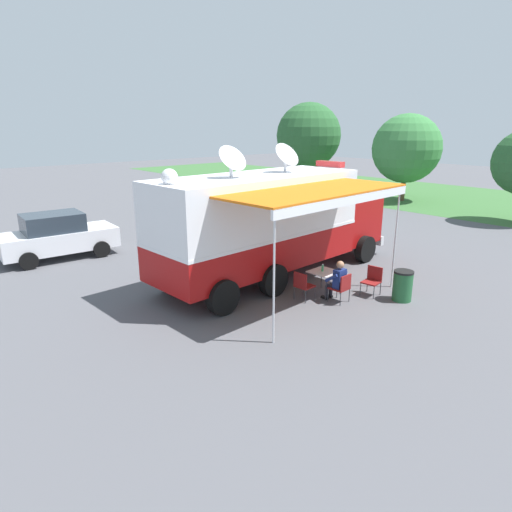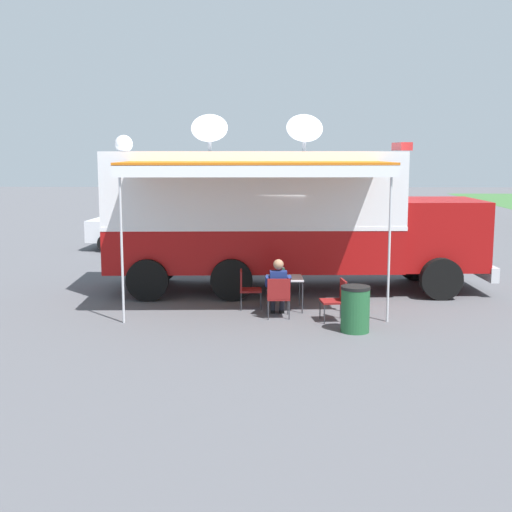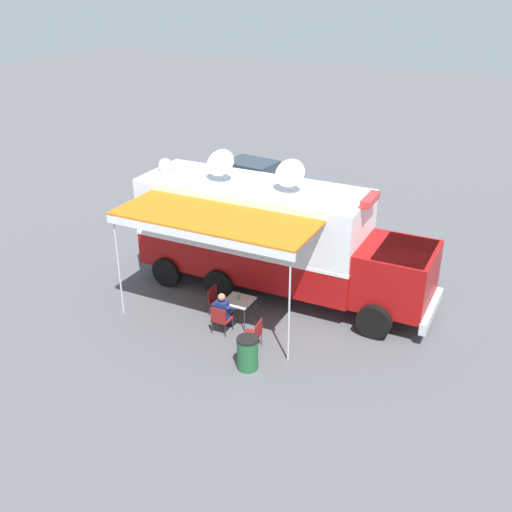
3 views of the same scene
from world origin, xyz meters
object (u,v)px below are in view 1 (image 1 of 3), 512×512
Objects in this scene: trash_bin at (403,286)px; command_truck at (274,221)px; folding_table at (324,273)px; folding_chair_at_table at (342,286)px; seated_responder at (337,280)px; folding_chair_beside_table at (303,284)px; car_behind_truck at (57,236)px; folding_chair_spare_by_truck at (373,279)px; water_bottle at (323,268)px.

command_truck is at bearing -161.50° from trash_bin.
trash_bin is at bearing 18.50° from command_truck.
folding_chair_at_table is (0.80, -0.14, -0.16)m from folding_table.
seated_responder is at bearing -177.46° from folding_chair_at_table.
car_behind_truck is (-9.27, -3.88, 0.37)m from folding_chair_beside_table.
folding_chair_spare_by_truck is (1.09, 1.94, 0.00)m from folding_chair_beside_table.
trash_bin is 0.21× the size of car_behind_truck.
folding_chair_beside_table is at bearing -131.45° from trash_bin.
command_truck is 7.67× the size of seated_responder.
folding_chair_at_table is 0.70× the size of seated_responder.
folding_table is 0.96× the size of folding_chair_at_table.
trash_bin is at bearing 50.17° from seated_responder.
command_truck is 10.54× the size of trash_bin.
folding_chair_at_table and folding_chair_spare_by_truck have the same top height.
folding_chair_at_table is 1.00× the size of folding_chair_spare_by_truck.
trash_bin reaches higher than folding_table.
water_bottle is at bearing -144.13° from trash_bin.
folding_chair_at_table is at bearing -99.58° from folding_chair_spare_by_truck.
folding_chair_spare_by_truck is (0.21, 1.22, 0.00)m from folding_chair_at_table.
water_bottle is (-0.04, -0.03, 0.16)m from folding_table.
seated_responder reaches higher than folding_chair_spare_by_truck.
folding_table is at bearing 26.85° from car_behind_truck.
command_truck is 8.65m from car_behind_truck.
seated_responder is at bearing -107.78° from folding_chair_spare_by_truck.
folding_table is at bearing 170.17° from folding_chair_at_table.
car_behind_truck is at bearing -155.64° from folding_chair_at_table.
seated_responder reaches higher than folding_table.
folding_chair_at_table is at bearing 24.36° from car_behind_truck.
folding_chair_at_table is 1.13m from folding_chair_beside_table.
command_truck is 3.67m from folding_chair_spare_by_truck.
folding_chair_spare_by_truck is at bearing -162.70° from trash_bin.
car_behind_truck is (-9.31, -4.71, 0.05)m from water_bottle.
water_bottle reaches higher than folding_table.
folding_table is 0.96× the size of folding_chair_beside_table.
folding_chair_spare_by_truck is at bearing 80.42° from folding_chair_at_table.
command_truck reaches higher than folding_table.
folding_chair_beside_table is 2.94m from trash_bin.
folding_chair_spare_by_truck reaches higher than folding_table.
car_behind_truck is at bearing -146.54° from command_truck.
folding_chair_at_table is 0.20× the size of car_behind_truck.
seated_responder is 10.97m from car_behind_truck.
car_behind_truck reaches higher than folding_chair_beside_table.
water_bottle is 0.26× the size of folding_chair_spare_by_truck.
seated_responder is at bearing -10.55° from water_bottle.
trash_bin reaches higher than folding_chair_beside_table.
water_bottle is (2.15, -0.02, -1.11)m from command_truck.
folding_chair_at_table is 0.23m from seated_responder.
trash_bin is at bearing 28.49° from car_behind_truck.
command_truck reaches higher than folding_chair_at_table.
car_behind_truck is (-9.35, -4.73, 0.21)m from folding_table.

